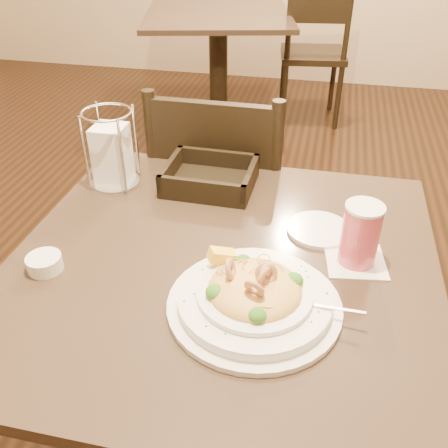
% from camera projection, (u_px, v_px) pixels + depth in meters
% --- Properties ---
extents(main_table, '(0.90, 0.90, 0.73)m').
position_uv_depth(main_table, '(222.00, 337.00, 1.19)').
color(main_table, black).
rests_on(main_table, ground).
extents(background_table, '(1.08, 1.08, 0.73)m').
position_uv_depth(background_table, '(218.00, 51.00, 3.24)').
color(background_table, black).
rests_on(background_table, ground).
extents(dining_chair_near, '(0.42, 0.42, 0.93)m').
position_uv_depth(dining_chair_near, '(223.00, 207.00, 1.67)').
color(dining_chair_near, black).
rests_on(dining_chair_near, ground).
extents(dining_chair_far, '(0.47, 0.47, 0.93)m').
position_uv_depth(dining_chair_far, '(314.00, 49.00, 3.29)').
color(dining_chair_far, black).
rests_on(dining_chair_far, ground).
extents(pasta_bowl, '(0.36, 0.33, 0.11)m').
position_uv_depth(pasta_bowl, '(254.00, 296.00, 0.92)').
color(pasta_bowl, white).
rests_on(pasta_bowl, main_table).
extents(drink_glass, '(0.14, 0.14, 0.14)m').
position_uv_depth(drink_glass, '(360.00, 235.00, 1.02)').
color(drink_glass, white).
rests_on(drink_glass, main_table).
extents(bread_basket, '(0.23, 0.19, 0.06)m').
position_uv_depth(bread_basket, '(210.00, 179.00, 1.31)').
color(bread_basket, black).
rests_on(bread_basket, main_table).
extents(napkin_caddy, '(0.13, 0.13, 0.20)m').
position_uv_depth(napkin_caddy, '(112.00, 153.00, 1.28)').
color(napkin_caddy, silver).
rests_on(napkin_caddy, main_table).
extents(side_plate, '(0.17, 0.17, 0.01)m').
position_uv_depth(side_plate, '(319.00, 229.00, 1.14)').
color(side_plate, white).
rests_on(side_plate, main_table).
extents(butter_ramekin, '(0.09, 0.09, 0.03)m').
position_uv_depth(butter_ramekin, '(45.00, 263.00, 1.02)').
color(butter_ramekin, white).
rests_on(butter_ramekin, main_table).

